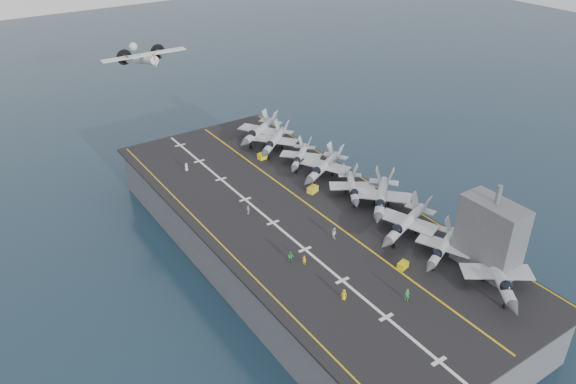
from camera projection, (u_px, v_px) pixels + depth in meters
ground at (299, 258)px, 109.79m from camera, size 500.00×500.00×0.00m
hull at (300, 237)px, 107.31m from camera, size 36.00×90.00×10.00m
flight_deck at (300, 214)px, 104.73m from camera, size 38.00×92.00×0.40m
foul_line at (313, 208)px, 106.07m from camera, size 0.35×90.00×0.02m
landing_centerline at (273, 223)px, 101.70m from camera, size 0.50×90.00×0.02m
deck_edge_port at (219, 242)px, 96.36m from camera, size 0.25×90.00×0.02m
deck_edge_stbd at (375, 186)px, 113.60m from camera, size 0.25×90.00×0.02m
island_superstructure at (491, 228)px, 86.61m from camera, size 5.00×10.00×15.00m
fighter_jet_0 at (499, 274)px, 84.36m from camera, size 18.02×19.20×5.55m
fighter_jet_1 at (443, 246)px, 91.22m from camera, size 16.22×13.88×4.76m
fighter_jet_2 at (406, 222)px, 96.75m from camera, size 18.35×15.21×5.46m
fighter_jet_3 at (381, 196)px, 104.30m from camera, size 19.30×19.06×5.65m
fighter_jet_4 at (353, 187)px, 108.59m from camera, size 14.80×16.02×4.63m
fighter_jet_5 at (324, 166)px, 115.40m from camera, size 18.38×16.17×5.34m
fighter_jet_6 at (300, 156)px, 120.40m from camera, size 15.67×15.35×4.58m
fighter_jet_7 at (274, 140)px, 126.54m from camera, size 18.11×17.32×5.25m
fighter_jet_8 at (259, 130)px, 131.16m from camera, size 19.19×17.43×5.55m
tow_cart_a at (403, 265)px, 89.84m from camera, size 2.04×1.57×1.09m
tow_cart_b at (313, 189)px, 111.06m from camera, size 2.45×1.98×1.27m
tow_cart_c at (263, 156)px, 124.09m from camera, size 2.32×1.62×1.32m
crew_0 at (344, 295)px, 83.04m from camera, size 1.25×1.30×1.81m
crew_1 at (304, 260)px, 90.50m from camera, size 1.10×1.23×1.72m
crew_2 at (291, 257)px, 91.08m from camera, size 1.43×1.40×2.00m
crew_4 at (248, 210)px, 103.92m from camera, size 0.71×1.06×1.77m
crew_5 at (186, 167)px, 118.85m from camera, size 1.26×1.03×1.81m
crew_6 at (407, 295)px, 82.82m from camera, size 1.24×1.44×2.02m
crew_7 at (334, 233)px, 97.06m from camera, size 0.85×1.24×2.00m
transport_plane at (145, 60)px, 128.54m from camera, size 19.85×13.60×4.67m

